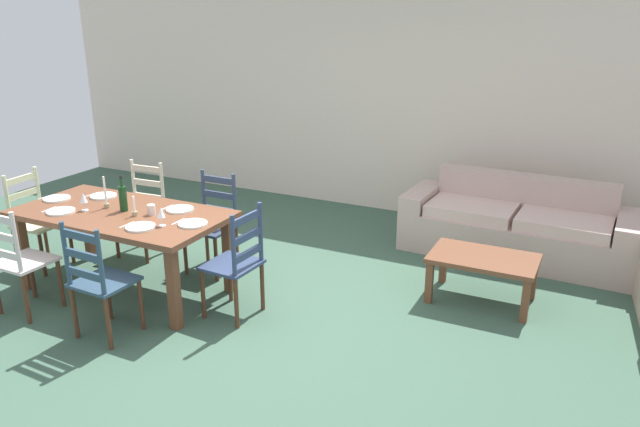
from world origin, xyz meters
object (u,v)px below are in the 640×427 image
dining_chair_head_west (36,220)px  coffee_cup_primary (151,210)px  dining_chair_far_left (143,210)px  dining_chair_far_right (213,223)px  coffee_table (483,263)px  wine_glass_near_left (83,199)px  dining_chair_near_right (99,281)px  dining_chair_head_east (237,263)px  couch (517,228)px  dining_table (122,221)px  wine_bottle (123,198)px  dining_chair_near_left (19,260)px  wine_glass_near_right (161,213)px

dining_chair_head_west → coffee_cup_primary: dining_chair_head_west is taller
dining_chair_far_left → dining_chair_far_right: size_ratio=1.00×
dining_chair_far_left → coffee_table: (3.38, 0.44, -0.12)m
dining_chair_head_west → wine_glass_near_left: 0.95m
wine_glass_near_left → dining_chair_near_right: bearing=-39.7°
dining_chair_near_right → coffee_table: bearing=37.2°
dining_chair_near_right → dining_chair_far_left: bearing=120.8°
dining_chair_head_east → couch: dining_chair_head_east is taller
dining_table → dining_chair_head_west: 1.17m
wine_bottle → dining_chair_near_left: bearing=-122.1°
dining_chair_near_right → coffee_table: size_ratio=1.07×
dining_chair_head_west → couch: (4.19, 2.37, -0.19)m
dining_chair_far_right → dining_chair_head_west: bearing=-156.7°
coffee_cup_primary → coffee_table: (2.63, 1.13, -0.44)m
dining_chair_far_left → dining_chair_head_west: size_ratio=1.00×
dining_table → dining_chair_head_east: dining_chair_head_east is taller
dining_chair_far_right → coffee_cup_primary: size_ratio=10.67×
dining_chair_near_right → dining_chair_head_east: size_ratio=1.00×
wine_glass_near_right → couch: bearing=45.8°
coffee_cup_primary → couch: bearing=40.7°
dining_table → dining_chair_far_left: size_ratio=1.98×
coffee_cup_primary → dining_chair_head_east: bearing=-1.6°
wine_glass_near_right → couch: (2.46, 2.53, -0.57)m
dining_table → coffee_cup_primary: bearing=9.4°
dining_chair_head_east → couch: (1.86, 2.37, -0.19)m
dining_chair_near_left → coffee_cup_primary: (0.76, 0.77, 0.32)m
dining_table → dining_chair_near_right: 0.86m
dining_chair_near_left → coffee_table: 3.89m
dining_chair_near_left → dining_chair_near_right: same height
coffee_table → dining_chair_head_west: bearing=-164.3°
coffee_cup_primary → wine_glass_near_right: bearing=-34.7°
coffee_cup_primary → dining_table: bearing=-170.6°
dining_chair_far_left → wine_bottle: bearing=-57.3°
wine_bottle → coffee_cup_primary: size_ratio=3.51×
dining_chair_near_left → couch: size_ratio=0.42×
dining_table → wine_glass_near_left: 0.38m
dining_chair_near_left → wine_bottle: bearing=57.9°
dining_table → coffee_cup_primary: coffee_cup_primary is taller
dining_chair_head_east → coffee_table: 2.10m
dining_chair_head_west → wine_glass_near_right: (1.72, -0.17, 0.38)m
dining_chair_near_right → dining_table: bearing=120.7°
dining_chair_near_left → dining_chair_head_west: size_ratio=1.00×
dining_chair_near_left → dining_chair_far_left: bearing=89.5°
dining_table → dining_chair_head_east: bearing=1.3°
dining_chair_near_left → dining_table: bearing=57.8°
dining_chair_near_right → wine_bottle: (-0.41, 0.75, 0.39)m
wine_glass_near_right → coffee_cup_primary: (-0.27, 0.19, -0.07)m
dining_chair_near_left → wine_bottle: size_ratio=3.04×
coffee_table → dining_chair_head_east: bearing=-146.7°
dining_chair_head_west → coffee_table: size_ratio=1.07×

